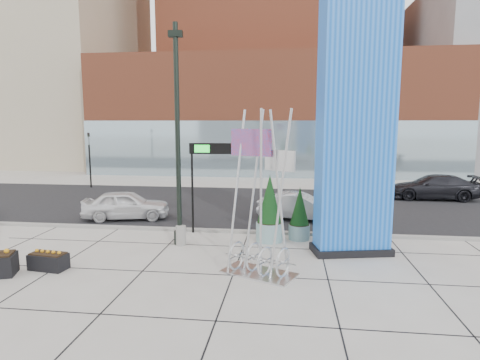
# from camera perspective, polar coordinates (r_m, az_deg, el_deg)

# --- Properties ---
(ground) EXTENTS (160.00, 160.00, 0.00)m
(ground) POSITION_cam_1_polar(r_m,az_deg,el_deg) (14.26, -4.54, -11.73)
(ground) COLOR #9E9991
(ground) RESTS_ON ground
(street_asphalt) EXTENTS (80.00, 12.00, 0.02)m
(street_asphalt) POSITION_cam_1_polar(r_m,az_deg,el_deg) (23.78, 0.27, -3.54)
(street_asphalt) COLOR black
(street_asphalt) RESTS_ON ground
(curb_edge) EXTENTS (80.00, 0.30, 0.12)m
(curb_edge) POSITION_cam_1_polar(r_m,az_deg,el_deg) (17.99, -1.98, -7.25)
(curb_edge) COLOR gray
(curb_edge) RESTS_ON ground
(tower_podium) EXTENTS (34.00, 10.00, 11.00)m
(tower_podium) POSITION_cam_1_polar(r_m,az_deg,el_deg) (40.17, 4.58, 9.11)
(tower_podium) COLOR #A24B2F
(tower_podium) RESTS_ON ground
(tower_glass_front) EXTENTS (34.00, 0.60, 5.00)m
(tower_glass_front) POSITION_cam_1_polar(r_m,az_deg,el_deg) (35.45, 4.20, 4.38)
(tower_glass_front) COLOR #8CA5B2
(tower_glass_front) RESTS_ON ground
(building_beige_left) EXTENTS (18.00, 20.00, 34.00)m
(building_beige_left) POSITION_cam_1_polar(r_m,az_deg,el_deg) (56.51, -25.38, 19.86)
(building_beige_left) COLOR tan
(building_beige_left) RESTS_ON ground
(blue_pylon) EXTENTS (3.05, 1.83, 9.51)m
(blue_pylon) POSITION_cam_1_polar(r_m,az_deg,el_deg) (15.09, 16.11, 6.91)
(blue_pylon) COLOR blue
(blue_pylon) RESTS_ON ground
(lamp_post) EXTENTS (0.55, 0.47, 8.56)m
(lamp_post) POSITION_cam_1_polar(r_m,az_deg,el_deg) (15.86, -8.79, 3.23)
(lamp_post) COLOR black
(lamp_post) RESTS_ON ground
(public_art_sculpture) EXTENTS (2.60, 2.03, 5.29)m
(public_art_sculpture) POSITION_cam_1_polar(r_m,az_deg,el_deg) (12.85, 2.85, -7.45)
(public_art_sculpture) COLOR silver
(public_art_sculpture) RESTS_ON ground
(concrete_bollard) EXTENTS (0.40, 0.40, 0.78)m
(concrete_bollard) POSITION_cam_1_polar(r_m,az_deg,el_deg) (16.27, -8.41, -7.81)
(concrete_bollard) COLOR gray
(concrete_bollard) RESTS_ON ground
(overhead_street_sign) EXTENTS (1.87, 0.26, 3.97)m
(overhead_street_sign) POSITION_cam_1_polar(r_m,az_deg,el_deg) (17.34, -4.70, 3.39)
(overhead_street_sign) COLOR black
(overhead_street_sign) RESTS_ON ground
(round_planter_east) EXTENTS (1.03, 1.03, 2.58)m
(round_planter_east) POSITION_cam_1_polar(r_m,az_deg,el_deg) (17.32, 15.75, -4.20)
(round_planter_east) COLOR #7CA4A7
(round_planter_east) RESTS_ON ground
(round_planter_mid) EXTENTS (0.88, 0.88, 2.21)m
(round_planter_mid) POSITION_cam_1_polar(r_m,az_deg,el_deg) (16.90, 8.46, -4.90)
(round_planter_mid) COLOR #7CA4A7
(round_planter_mid) RESTS_ON ground
(round_planter_west) EXTENTS (1.10, 1.10, 2.76)m
(round_planter_west) POSITION_cam_1_polar(r_m,az_deg,el_deg) (16.48, 4.23, -4.25)
(round_planter_west) COLOR #7CA4A7
(round_planter_west) RESTS_ON ground
(box_planter_south) EXTENTS (1.29, 0.77, 0.67)m
(box_planter_south) POSITION_cam_1_polar(r_m,az_deg,el_deg) (15.00, -25.59, -10.26)
(box_planter_south) COLOR black
(box_planter_south) RESTS_ON ground
(car_white_west) EXTENTS (4.52, 2.62, 1.45)m
(car_white_west) POSITION_cam_1_polar(r_m,az_deg,el_deg) (20.99, -15.87, -3.46)
(car_white_west) COLOR white
(car_white_west) RESTS_ON ground
(car_silver_mid) EXTENTS (4.24, 2.18, 1.33)m
(car_silver_mid) POSITION_cam_1_polar(r_m,az_deg,el_deg) (20.31, 8.37, -3.78)
(car_silver_mid) COLOR #B7B8BF
(car_silver_mid) RESTS_ON ground
(car_dark_east) EXTENTS (5.40, 2.35, 1.55)m
(car_dark_east) POSITION_cam_1_polar(r_m,az_deg,el_deg) (28.21, 25.75, -0.93)
(car_dark_east) COLOR black
(car_dark_east) RESTS_ON ground
(traffic_signal) EXTENTS (0.15, 0.18, 4.10)m
(traffic_signal) POSITION_cam_1_polar(r_m,az_deg,el_deg) (31.85, -20.61, 3.09)
(traffic_signal) COLOR black
(traffic_signal) RESTS_ON ground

